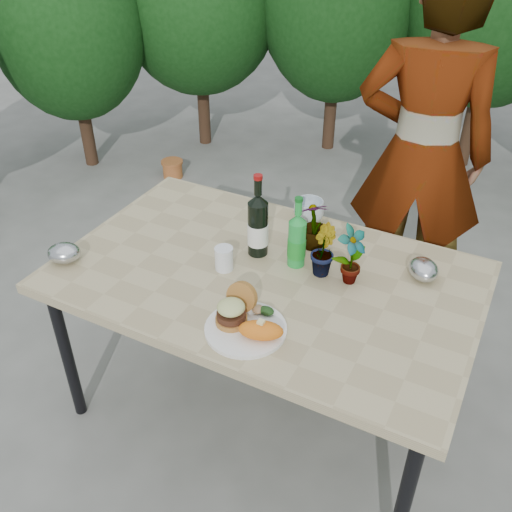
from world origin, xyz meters
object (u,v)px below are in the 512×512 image
at_px(patio_table, 265,285).
at_px(dinner_plate, 246,329).
at_px(wine_bottle, 258,226).
at_px(person, 422,156).

bearing_deg(patio_table, dinner_plate, -74.85).
bearing_deg(dinner_plate, wine_bottle, 112.38).
distance_m(patio_table, wine_bottle, 0.23).
bearing_deg(dinner_plate, patio_table, 105.15).
relative_size(wine_bottle, person, 0.19).
distance_m(patio_table, person, 1.07).
relative_size(patio_table, person, 0.89).
relative_size(dinner_plate, wine_bottle, 0.80).
xyz_separation_m(patio_table, wine_bottle, (-0.09, 0.11, 0.19)).
distance_m(dinner_plate, wine_bottle, 0.48).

